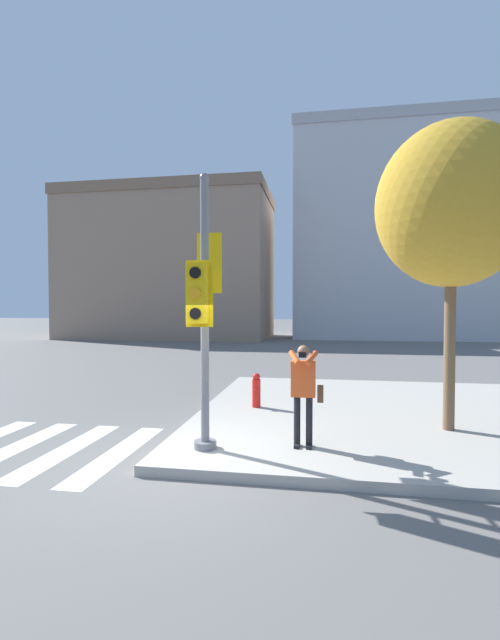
{
  "coord_description": "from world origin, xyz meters",
  "views": [
    {
      "loc": [
        2.18,
        -6.27,
        2.47
      ],
      "look_at": [
        1.01,
        0.67,
        2.25
      ],
      "focal_mm": 24.0,
      "sensor_mm": 36.0,
      "label": 1
    }
  ],
  "objects_px": {
    "traffic_signal_pole": "(205,298)",
    "street_tree": "(452,206)",
    "fire_hydrant": "(256,390)",
    "person_photographer": "(304,386)"
  },
  "relations": [
    {
      "from": "traffic_signal_pole",
      "to": "street_tree",
      "type": "xyz_separation_m",
      "value": [
        4.23,
        1.79,
        1.72
      ]
    },
    {
      "from": "fire_hydrant",
      "to": "traffic_signal_pole",
      "type": "bearing_deg",
      "value": -97.41
    },
    {
      "from": "traffic_signal_pole",
      "to": "person_photographer",
      "type": "distance_m",
      "value": 2.19
    },
    {
      "from": "street_tree",
      "to": "fire_hydrant",
      "type": "bearing_deg",
      "value": 162.85
    },
    {
      "from": "street_tree",
      "to": "fire_hydrant",
      "type": "height_order",
      "value": "street_tree"
    },
    {
      "from": "person_photographer",
      "to": "street_tree",
      "type": "distance_m",
      "value": 4.37
    },
    {
      "from": "person_photographer",
      "to": "street_tree",
      "type": "bearing_deg",
      "value": 28.39
    },
    {
      "from": "street_tree",
      "to": "fire_hydrant",
      "type": "relative_size",
      "value": 7.28
    },
    {
      "from": "fire_hydrant",
      "to": "person_photographer",
      "type": "bearing_deg",
      "value": -65.37
    },
    {
      "from": "traffic_signal_pole",
      "to": "street_tree",
      "type": "relative_size",
      "value": 0.78
    }
  ]
}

